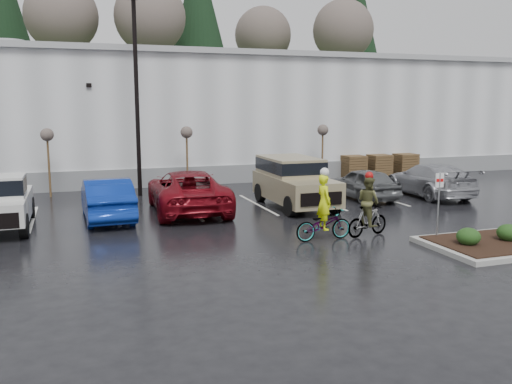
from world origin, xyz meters
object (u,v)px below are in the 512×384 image
object	(u,v)px
pallet_stack_a	(353,167)
car_grey	(364,183)
sapling_east	(323,133)
car_far_silver	(429,180)
sapling_west	(47,138)
cyclist_olive	(368,212)
fire_lane_sign	(439,197)
car_red	(187,191)
pallet_stack_c	(405,165)
sapling_mid	(187,136)
pallet_stack_b	(379,166)
lamppost	(136,73)
cyclist_hivis	(324,218)
suv_tan	(295,183)
car_blue	(107,199)

from	to	relation	value
pallet_stack_a	car_grey	world-z (taller)	car_grey
sapling_east	car_far_silver	world-z (taller)	sapling_east
sapling_west	car_far_silver	xyz separation A→B (m)	(16.90, -5.52, -1.96)
cyclist_olive	car_far_silver	bearing A→B (deg)	-63.37
fire_lane_sign	car_red	bearing A→B (deg)	131.48
car_grey	pallet_stack_c	bearing A→B (deg)	-137.34
sapling_mid	cyclist_olive	world-z (taller)	sapling_mid
sapling_mid	fire_lane_sign	distance (m)	13.92
pallet_stack_b	sapling_east	bearing A→B (deg)	-166.61
car_far_silver	sapling_east	bearing A→B (deg)	-58.94
car_grey	sapling_east	bearing A→B (deg)	-96.21
lamppost	car_red	xyz separation A→B (m)	(1.35, -4.50, -4.85)
lamppost	sapling_east	size ratio (longest dim) A/B	2.88
lamppost	sapling_west	world-z (taller)	lamppost
pallet_stack_c	cyclist_hivis	xyz separation A→B (m)	(-11.53, -12.50, 0.05)
sapling_west	suv_tan	xyz separation A→B (m)	(9.85, -5.96, -1.70)
lamppost	cyclist_olive	bearing A→B (deg)	-59.98
sapling_west	lamppost	bearing A→B (deg)	-14.04
sapling_east	cyclist_olive	world-z (taller)	sapling_east
lamppost	fire_lane_sign	world-z (taller)	lamppost
suv_tan	cyclist_hivis	xyz separation A→B (m)	(-1.38, -5.54, -0.31)
pallet_stack_b	pallet_stack_c	size ratio (longest dim) A/B	1.00
pallet_stack_a	car_far_silver	bearing A→B (deg)	-86.53
lamppost	sapling_east	distance (m)	10.48
lamppost	sapling_east	world-z (taller)	lamppost
sapling_mid	pallet_stack_b	world-z (taller)	sapling_mid
fire_lane_sign	cyclist_hivis	bearing A→B (deg)	158.68
fire_lane_sign	car_far_silver	distance (m)	8.91
lamppost	sapling_mid	size ratio (longest dim) A/B	2.88
sapling_east	suv_tan	world-z (taller)	sapling_east
pallet_stack_c	fire_lane_sign	xyz separation A→B (m)	(-8.20, -13.80, 0.73)
sapling_mid	car_far_silver	bearing A→B (deg)	-27.99
car_far_silver	cyclist_hivis	size ratio (longest dim) A/B	2.29
sapling_mid	lamppost	bearing A→B (deg)	-158.20
car_red	car_grey	world-z (taller)	car_red
suv_tan	pallet_stack_a	bearing A→B (deg)	46.29
suv_tan	cyclist_olive	world-z (taller)	cyclist_olive
pallet_stack_b	car_grey	size ratio (longest dim) A/B	0.32
fire_lane_sign	pallet_stack_b	bearing A→B (deg)	65.12
sapling_west	pallet_stack_a	bearing A→B (deg)	3.47
sapling_east	car_grey	bearing A→B (deg)	-94.87
lamppost	sapling_mid	xyz separation A→B (m)	(2.50, 1.00, -2.96)
suv_tan	sapling_mid	bearing A→B (deg)	119.32
sapling_mid	sapling_west	bearing A→B (deg)	180.00
sapling_west	sapling_mid	bearing A→B (deg)	0.00
pallet_stack_b	suv_tan	bearing A→B (deg)	-140.20
car_blue	cyclist_olive	world-z (taller)	cyclist_olive
sapling_west	pallet_stack_b	distance (m)	18.34
car_grey	pallet_stack_a	bearing A→B (deg)	-116.66
lamppost	cyclist_olive	xyz separation A→B (m)	(6.07, -10.50, -4.89)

